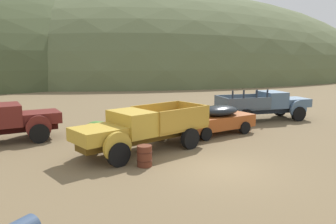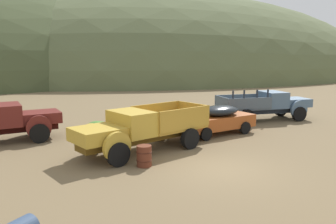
# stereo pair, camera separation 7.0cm
# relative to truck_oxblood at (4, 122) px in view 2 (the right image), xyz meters

# --- Properties ---
(ground_plane) EXTENTS (300.00, 300.00, 0.00)m
(ground_plane) POSITION_rel_truck_oxblood_xyz_m (8.07, -7.36, -1.00)
(ground_plane) COLOR brown
(hill_far_left) EXTENTS (101.89, 71.83, 34.94)m
(hill_far_left) POSITION_rel_truck_oxblood_xyz_m (28.06, 55.41, -1.00)
(hill_far_left) COLOR #56603D
(hill_far_left) RESTS_ON ground
(hill_far_right) EXTENTS (111.91, 70.15, 24.37)m
(hill_far_right) POSITION_rel_truck_oxblood_xyz_m (75.55, 71.22, -1.00)
(hill_far_right) COLOR #424C2D
(hill_far_right) RESTS_ON ground
(truck_oxblood) EXTENTS (6.47, 3.11, 2.16)m
(truck_oxblood) POSITION_rel_truck_oxblood_xyz_m (0.00, 0.00, 0.00)
(truck_oxblood) COLOR black
(truck_oxblood) RESTS_ON ground
(truck_faded_yellow) EXTENTS (6.63, 4.11, 1.91)m
(truck_faded_yellow) POSITION_rel_truck_oxblood_xyz_m (5.57, -4.14, 0.02)
(truck_faded_yellow) COLOR brown
(truck_faded_yellow) RESTS_ON ground
(car_oxide_orange) EXTENTS (4.90, 2.60, 1.57)m
(car_oxide_orange) POSITION_rel_truck_oxblood_xyz_m (10.52, -2.21, -0.19)
(car_oxide_orange) COLOR #A34C1E
(car_oxide_orange) RESTS_ON ground
(truck_chalk_blue) EXTENTS (6.43, 2.71, 2.16)m
(truck_chalk_blue) POSITION_rel_truck_oxblood_xyz_m (16.13, 0.25, -0.00)
(truck_chalk_blue) COLOR #262D39
(truck_chalk_blue) RESTS_ON ground
(oil_drum_by_truck) EXTENTS (0.62, 0.62, 0.83)m
(oil_drum_by_truck) POSITION_rel_truck_oxblood_xyz_m (5.43, -6.02, -0.59)
(oil_drum_by_truck) COLOR #5B2819
(oil_drum_by_truck) RESTS_ON ground
(bush_near_barrel) EXTENTS (1.45, 1.10, 0.87)m
(bush_near_barrel) POSITION_rel_truck_oxblood_xyz_m (4.68, 0.35, -0.77)
(bush_near_barrel) COLOR #4C8438
(bush_near_barrel) RESTS_ON ground
(bush_between_trucks) EXTENTS (0.78, 0.63, 0.51)m
(bush_between_trucks) POSITION_rel_truck_oxblood_xyz_m (7.27, 2.85, -0.87)
(bush_between_trucks) COLOR #4C8438
(bush_between_trucks) RESTS_ON ground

